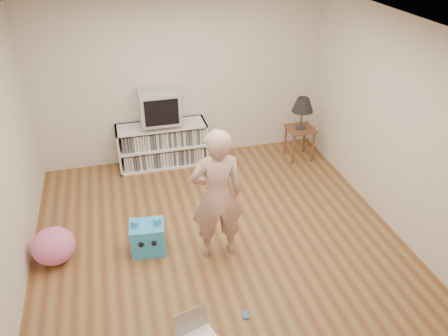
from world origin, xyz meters
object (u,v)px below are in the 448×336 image
dvd_deck (161,123)px  plush_blue (148,237)px  plush_pink (53,246)px  table_lamp (303,105)px  laptop (194,329)px  media_unit (162,144)px  crt_tv (159,106)px  person (217,196)px  side_table (300,135)px

dvd_deck → plush_blue: (-0.47, -2.02, -0.53)m
plush_pink → table_lamp: bearing=22.4°
plush_pink → laptop: bearing=-46.6°
table_lamp → plush_pink: size_ratio=1.03×
media_unit → plush_blue: (-0.47, -2.04, -0.15)m
table_lamp → plush_blue: (-2.66, -1.65, -0.74)m
laptop → plush_blue: bearing=86.4°
crt_tv → laptop: 3.50m
crt_tv → person: (0.33, -2.26, -0.19)m
plush_blue → plush_pink: bearing=-180.0°
dvd_deck → crt_tv: bearing=-90.0°
crt_tv → plush_pink: 2.59m
crt_tv → side_table: size_ratio=1.09×
plush_blue → plush_pink: 1.09m
media_unit → laptop: (-0.19, -3.38, -0.28)m
dvd_deck → table_lamp: 2.23m
table_lamp → person: person is taller
table_lamp → media_unit: bearing=170.0°
dvd_deck → plush_blue: bearing=-103.1°
side_table → laptop: side_table is taller
dvd_deck → crt_tv: (0.00, -0.00, 0.29)m
dvd_deck → plush_pink: (-1.56, -1.91, -0.52)m
side_table → crt_tv: bearing=170.5°
dvd_deck → crt_tv: 0.29m
dvd_deck → table_lamp: (2.19, -0.37, 0.21)m
dvd_deck → table_lamp: size_ratio=0.87×
laptop → plush_pink: size_ratio=0.85×
person → side_table: bearing=-132.2°
person → dvd_deck: bearing=-79.4°
table_lamp → plush_pink: bearing=-157.6°
side_table → plush_blue: 3.14m
person → laptop: bearing=67.1°
table_lamp → plush_blue: bearing=-148.2°
person → plush_pink: size_ratio=3.31×
table_lamp → person: (-1.86, -1.90, -0.11)m
person → plush_blue: (-0.80, 0.24, -0.63)m
plush_blue → plush_pink: plush_blue is taller
media_unit → dvd_deck: (-0.00, -0.02, 0.39)m
crt_tv → side_table: crt_tv is taller
table_lamp → laptop: 3.92m
side_table → table_lamp: (0.00, 0.00, 0.53)m
plush_blue → crt_tv: bearing=82.6°
media_unit → dvd_deck: bearing=-90.0°
media_unit → laptop: bearing=-93.2°
dvd_deck → person: size_ratio=0.27×
crt_tv → plush_pink: (-1.56, -1.91, -0.81)m
dvd_deck → plush_blue: size_ratio=0.95×
laptop → plush_pink: (-1.37, 1.45, 0.14)m
media_unit → laptop: media_unit is taller
media_unit → plush_pink: 2.48m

